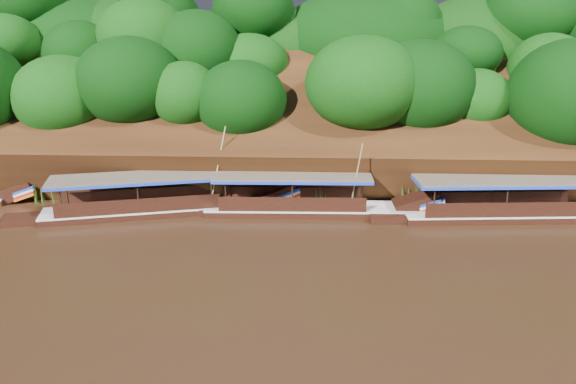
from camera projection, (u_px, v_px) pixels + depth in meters
The scene contains 6 objects.
ground at pixel (323, 266), 29.01m from camera, with size 160.00×160.00×0.00m, color black.
riverbank at pixel (320, 137), 50.06m from camera, with size 120.00×30.06×19.40m.
boat_0 at pixel (525, 210), 35.57m from camera, with size 16.41×3.57×5.87m.
boat_1 at pixel (317, 205), 36.46m from camera, with size 15.31×2.95×5.46m.
boat_2 at pixel (167, 204), 36.56m from camera, with size 16.55×6.18×6.03m.
reeds at pixel (271, 193), 37.99m from camera, with size 47.87×2.10×2.13m.
Camera 1 is at (-0.58, -26.51, 12.52)m, focal length 35.00 mm.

